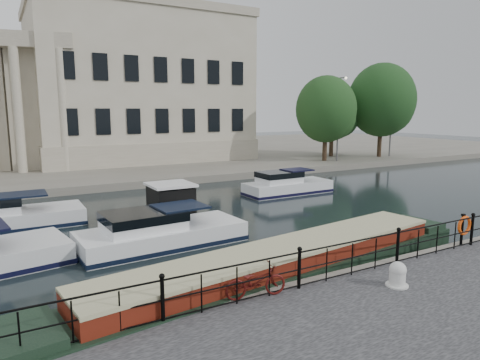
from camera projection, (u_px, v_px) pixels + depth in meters
name	position (u px, v px, depth m)	size (l,w,h in m)	color
ground_plane	(257.00, 279.00, 14.08)	(160.00, 160.00, 0.00)	black
far_bank	(72.00, 158.00, 47.52)	(120.00, 42.00, 0.55)	#6B665B
railing	(299.00, 266.00, 11.95)	(24.14, 0.14, 1.22)	black
civic_building	(64.00, 94.00, 42.25)	(53.55, 31.84, 16.85)	#ADA38C
lamp_posts	(367.00, 117.00, 43.72)	(8.24, 1.55, 8.07)	#59595B
bicycle	(256.00, 282.00, 11.39)	(0.60, 1.71, 0.90)	#4B100D
mooring_bollard	(397.00, 275.00, 12.16)	(0.64, 0.64, 0.72)	silver
life_ring_post	(464.00, 226.00, 15.72)	(0.73, 0.20, 1.20)	black
narrowboat	(284.00, 271.00, 13.84)	(16.92, 4.35, 1.61)	black
harbour_hut	(171.00, 207.00, 20.29)	(2.76, 2.31, 2.17)	#6B665B
cabin_cruisers	(97.00, 227.00, 18.97)	(26.39, 9.52, 1.99)	silver
trees	(356.00, 108.00, 44.36)	(14.02, 9.30, 9.89)	black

